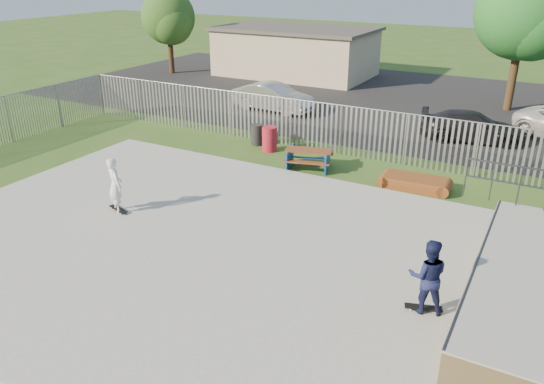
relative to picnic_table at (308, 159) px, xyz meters
The scene contains 17 objects.
ground 6.95m from the picnic_table, 94.88° to the right, with size 120.00×120.00×0.00m, color #33551D.
concrete_slab 6.95m from the picnic_table, 94.88° to the right, with size 15.00×12.00×0.15m, color #989893.
fence 2.45m from the picnic_table, 80.04° to the right, with size 26.04×16.02×2.00m.
picnic_table is the anchor object (origin of this frame).
funbox 4.04m from the picnic_table, ahead, with size 2.05×1.11×0.40m.
trash_bin_red 2.49m from the picnic_table, 155.03° to the left, with size 0.61×0.61×1.01m, color #A8192B.
trash_bin_grey 3.47m from the picnic_table, 154.16° to the left, with size 0.53×0.53×0.88m, color black.
parking_lot 12.10m from the picnic_table, 92.80° to the left, with size 40.00×18.00×0.02m, color black.
car_silver 8.55m from the picnic_table, 127.66° to the left, with size 1.49×4.29×1.41m, color silver.
car_dark 7.98m from the picnic_table, 53.51° to the left, with size 1.76×4.32×1.25m, color black.
building 18.28m from the picnic_table, 118.11° to the left, with size 10.40×6.40×3.20m.
tree_left 21.03m from the picnic_table, 142.81° to the left, with size 3.63×3.63×5.60m.
tree_mid 14.75m from the picnic_table, 67.02° to the left, with size 4.78×4.78×7.37m.
skateboard_a 9.35m from the picnic_table, 49.22° to the right, with size 0.82×0.45×0.08m.
skateboard_b 7.32m from the picnic_table, 116.95° to the right, with size 0.82×0.42×0.08m.
skater_navy 9.37m from the picnic_table, 49.22° to the right, with size 0.83×0.65×1.70m, color #151B44.
skater_white 7.34m from the picnic_table, 116.95° to the right, with size 0.62×0.41×1.70m, color white.
Camera 1 is at (8.44, -10.13, 7.06)m, focal length 35.00 mm.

